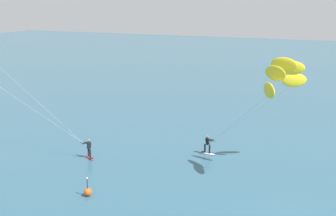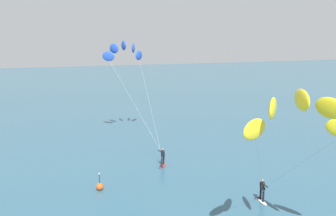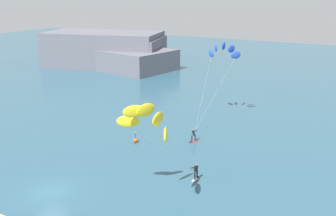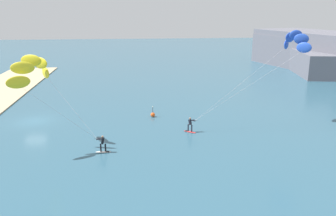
% 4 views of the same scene
% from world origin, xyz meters
% --- Properties ---
extents(ground_plane, '(240.00, 240.00, 0.00)m').
position_xyz_m(ground_plane, '(0.00, 0.00, 0.00)').
color(ground_plane, '#2D566B').
extents(kitesurfer_nearshore, '(4.84, 13.25, 10.85)m').
position_xyz_m(kitesurfer_nearshore, '(4.68, 29.15, 9.28)').
color(kitesurfer_nearshore, red).
rests_on(kitesurfer_nearshore, ground).
extents(kitesurfer_mid_water, '(6.10, 8.56, 9.06)m').
position_xyz_m(kitesurfer_mid_water, '(8.85, 3.03, 7.48)').
color(kitesurfer_mid_water, white).
rests_on(kitesurfer_mid_water, ground).
extents(marker_buoy, '(0.56, 0.56, 1.38)m').
position_xyz_m(marker_buoy, '(-0.25, 14.35, 0.30)').
color(marker_buoy, '#EA5119').
rests_on(marker_buoy, ground).
extents(distant_headland, '(33.30, 22.50, 8.13)m').
position_xyz_m(distant_headland, '(-34.91, 54.15, 3.44)').
color(distant_headland, slate).
rests_on(distant_headland, ground).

